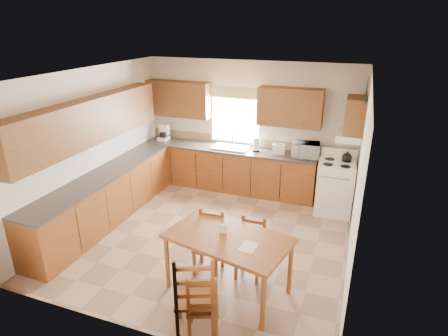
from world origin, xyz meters
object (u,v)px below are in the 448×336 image
(stove, at_px, (334,188))
(chair_near_right, at_px, (195,292))
(microwave, at_px, (306,150))
(chair_far_left, at_px, (250,249))
(chair_near_left, at_px, (203,302))
(dining_table, at_px, (228,264))
(chair_far_right, at_px, (208,244))

(stove, relative_size, chair_near_right, 0.89)
(microwave, relative_size, chair_far_left, 0.56)
(chair_near_left, distance_m, chair_near_right, 0.15)
(chair_near_left, xyz_separation_m, chair_near_right, (-0.09, -0.00, 0.12))
(stove, xyz_separation_m, dining_table, (-1.12, -2.82, -0.07))
(chair_far_left, bearing_deg, microwave, 84.47)
(chair_near_left, height_order, chair_far_left, chair_far_left)
(dining_table, xyz_separation_m, chair_far_left, (0.19, 0.39, 0.02))
(chair_near_right, bearing_deg, stove, -131.89)
(dining_table, height_order, chair_near_left, chair_near_left)
(dining_table, xyz_separation_m, chair_far_right, (-0.40, 0.29, 0.04))
(stove, height_order, chair_far_right, stove)
(microwave, relative_size, chair_near_right, 0.45)
(microwave, distance_m, chair_far_right, 3.05)
(dining_table, bearing_deg, chair_far_right, 156.51)
(microwave, xyz_separation_m, chair_far_left, (-0.30, -2.75, -0.63))
(microwave, bearing_deg, chair_near_left, -104.56)
(chair_near_left, bearing_deg, dining_table, -113.69)
(chair_far_right, bearing_deg, chair_far_left, 5.91)
(microwave, bearing_deg, stove, -34.17)
(stove, height_order, dining_table, stove)
(chair_near_right, bearing_deg, microwave, -121.71)
(microwave, bearing_deg, chair_near_right, -105.87)
(stove, relative_size, microwave, 1.99)
(dining_table, distance_m, chair_near_right, 0.81)
(stove, distance_m, dining_table, 3.04)
(dining_table, xyz_separation_m, chair_near_right, (-0.12, -0.79, 0.13))
(chair_far_left, bearing_deg, chair_far_right, -169.94)
(microwave, distance_m, chair_near_left, 4.02)
(chair_near_right, relative_size, chair_far_right, 1.19)
(stove, distance_m, chair_near_left, 3.79)
(microwave, xyz_separation_m, dining_table, (-0.49, -3.15, -0.65))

